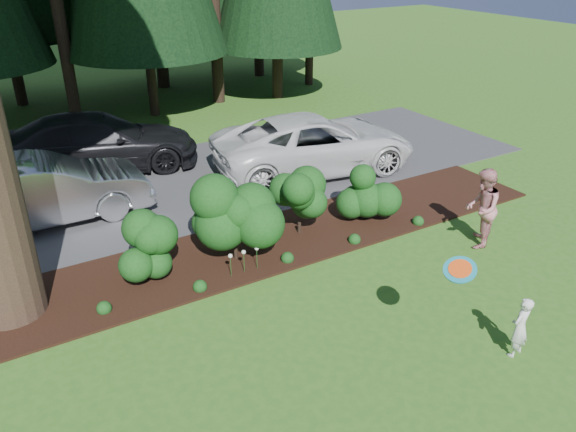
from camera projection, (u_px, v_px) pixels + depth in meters
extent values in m
plane|color=#30641C|center=(321.00, 332.00, 9.91)|extent=(80.00, 80.00, 0.00)
cube|color=black|center=(239.00, 251.00, 12.40)|extent=(16.00, 2.50, 0.05)
cube|color=#38383A|center=(171.00, 187.00, 15.67)|extent=(22.00, 6.00, 0.03)
sphere|color=#154415|center=(149.00, 251.00, 11.16)|extent=(1.08, 1.08, 1.08)
cylinder|color=black|center=(152.00, 273.00, 11.38)|extent=(0.08, 0.08, 0.30)
sphere|color=#154415|center=(234.00, 221.00, 11.71)|extent=(1.35, 1.35, 1.35)
cylinder|color=black|center=(236.00, 254.00, 12.06)|extent=(0.08, 0.08, 0.30)
sphere|color=#154415|center=(300.00, 202.00, 12.82)|extent=(1.26, 1.26, 1.26)
cylinder|color=black|center=(299.00, 228.00, 13.12)|extent=(0.08, 0.08, 0.30)
sphere|color=#154415|center=(367.00, 193.00, 13.54)|extent=(1.17, 1.17, 1.17)
cylinder|color=black|center=(366.00, 214.00, 13.79)|extent=(0.08, 0.08, 0.30)
cylinder|color=#154415|center=(231.00, 267.00, 11.37)|extent=(0.01, 0.01, 0.50)
sphere|color=white|center=(230.00, 256.00, 11.25)|extent=(0.09, 0.09, 0.09)
cylinder|color=#154415|center=(244.00, 263.00, 11.51)|extent=(0.01, 0.01, 0.50)
sphere|color=white|center=(244.00, 252.00, 11.39)|extent=(0.09, 0.09, 0.09)
cylinder|color=#154415|center=(257.00, 260.00, 11.64)|extent=(0.01, 0.01, 0.50)
sphere|color=white|center=(257.00, 248.00, 11.53)|extent=(0.09, 0.09, 0.09)
cylinder|color=black|center=(62.00, 3.00, 17.88)|extent=(0.50, 0.50, 8.75)
imported|color=#B5B5BA|center=(43.00, 191.00, 13.35)|extent=(4.97, 1.81, 1.63)
imported|color=silver|center=(315.00, 143.00, 16.41)|extent=(6.33, 3.69, 1.66)
imported|color=black|center=(98.00, 143.00, 16.45)|extent=(6.12, 3.56, 1.67)
imported|color=silver|center=(520.00, 327.00, 9.13)|extent=(0.45, 0.33, 1.11)
imported|color=#BB1835|center=(482.00, 208.00, 12.34)|extent=(1.12, 1.09, 1.82)
cylinder|color=teal|center=(460.00, 270.00, 8.12)|extent=(0.48, 0.48, 0.29)
cylinder|color=#FF5215|center=(460.00, 269.00, 8.12)|extent=(0.34, 0.33, 0.20)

